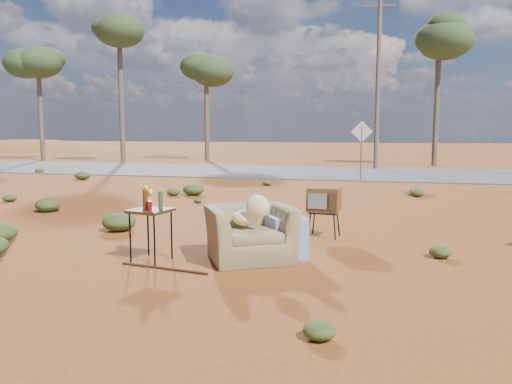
# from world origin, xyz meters

# --- Properties ---
(ground) EXTENTS (140.00, 140.00, 0.00)m
(ground) POSITION_xyz_m (0.00, 0.00, 0.00)
(ground) COLOR brown
(ground) RESTS_ON ground
(highway) EXTENTS (140.00, 7.00, 0.04)m
(highway) POSITION_xyz_m (0.00, 15.00, 0.02)
(highway) COLOR #565659
(highway) RESTS_ON ground
(dirt_mound) EXTENTS (26.00, 18.00, 2.00)m
(dirt_mound) POSITION_xyz_m (-30.00, 34.00, 0.00)
(dirt_mound) COLOR brown
(dirt_mound) RESTS_ON ground
(armchair) EXTENTS (1.54, 1.44, 1.03)m
(armchair) POSITION_xyz_m (0.43, 0.04, 0.48)
(armchair) COLOR olive
(armchair) RESTS_ON ground
(tv_unit) EXTENTS (0.58, 0.49, 0.87)m
(tv_unit) POSITION_xyz_m (1.21, 1.75, 0.64)
(tv_unit) COLOR black
(tv_unit) RESTS_ON ground
(side_table) EXTENTS (0.60, 0.60, 1.04)m
(side_table) POSITION_xyz_m (-1.04, -0.37, 0.76)
(side_table) COLOR #322312
(side_table) RESTS_ON ground
(rusty_bar) EXTENTS (1.32, 0.25, 0.04)m
(rusty_bar) POSITION_xyz_m (-0.65, -0.81, 0.02)
(rusty_bar) COLOR #492413
(rusty_bar) RESTS_ON ground
(road_sign) EXTENTS (0.78, 0.06, 2.19)m
(road_sign) POSITION_xyz_m (1.50, 12.00, 1.50)
(road_sign) COLOR brown
(road_sign) RESTS_ON ground
(eucalyptus_far_left) EXTENTS (3.20, 3.20, 7.10)m
(eucalyptus_far_left) POSITION_xyz_m (-18.00, 20.00, 5.94)
(eucalyptus_far_left) COLOR brown
(eucalyptus_far_left) RESTS_ON ground
(eucalyptus_left) EXTENTS (3.20, 3.20, 8.10)m
(eucalyptus_left) POSITION_xyz_m (-12.00, 19.00, 6.92)
(eucalyptus_left) COLOR brown
(eucalyptus_left) RESTS_ON ground
(eucalyptus_near_left) EXTENTS (3.20, 3.20, 6.60)m
(eucalyptus_near_left) POSITION_xyz_m (-8.00, 22.00, 5.45)
(eucalyptus_near_left) COLOR brown
(eucalyptus_near_left) RESTS_ON ground
(eucalyptus_center) EXTENTS (3.20, 3.20, 7.60)m
(eucalyptus_center) POSITION_xyz_m (5.00, 21.00, 6.43)
(eucalyptus_center) COLOR brown
(eucalyptus_center) RESTS_ON ground
(utility_pole_center) EXTENTS (1.40, 0.20, 8.00)m
(utility_pole_center) POSITION_xyz_m (2.00, 17.50, 4.15)
(utility_pole_center) COLOR brown
(utility_pole_center) RESTS_ON ground
(scrub_patch) EXTENTS (17.49, 8.07, 0.33)m
(scrub_patch) POSITION_xyz_m (-0.82, 4.41, 0.14)
(scrub_patch) COLOR #3D4920
(scrub_patch) RESTS_ON ground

